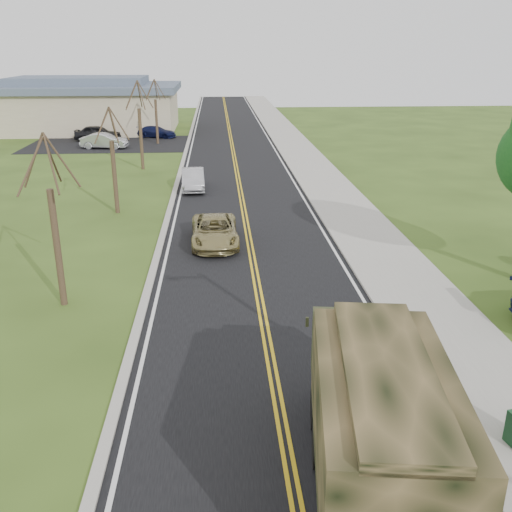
{
  "coord_description": "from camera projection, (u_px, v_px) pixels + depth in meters",
  "views": [
    {
      "loc": [
        -1.43,
        -8.95,
        8.64
      ],
      "look_at": [
        -0.15,
        9.61,
        1.8
      ],
      "focal_mm": 40.0,
      "sensor_mm": 36.0,
      "label": 1
    }
  ],
  "objects": [
    {
      "name": "lot_car_navy",
      "position": [
        156.0,
        132.0,
        57.59
      ],
      "size": [
        4.35,
        2.94,
        1.17
      ],
      "primitive_type": "imported",
      "rotation": [
        0.0,
        0.0,
        1.21
      ],
      "color": "#10163C",
      "rests_on": "ground"
    },
    {
      "name": "lot_car_silver",
      "position": [
        104.0,
        141.0,
        51.33
      ],
      "size": [
        4.31,
        1.99,
        1.37
      ],
      "primitive_type": "imported",
      "rotation": [
        0.0,
        0.0,
        1.44
      ],
      "color": "#B0B1B5",
      "rests_on": "ground"
    },
    {
      "name": "commercial_building",
      "position": [
        82.0,
        105.0,
        61.91
      ],
      "size": [
        25.5,
        21.5,
        5.65
      ],
      "color": "tan",
      "rests_on": "ground"
    },
    {
      "name": "military_truck",
      "position": [
        378.0,
        413.0,
        11.07
      ],
      "size": [
        3.24,
        7.08,
        3.41
      ],
      "rotation": [
        0.0,
        0.0,
        -0.13
      ],
      "color": "black",
      "rests_on": "ground"
    },
    {
      "name": "ground",
      "position": [
        296.0,
        504.0,
        11.46
      ],
      "size": [
        160.0,
        160.0,
        0.0
      ],
      "primitive_type": "plane",
      "color": "#324918",
      "rests_on": "ground"
    },
    {
      "name": "bare_tree_d",
      "position": [
        156.0,
        116.0,
        53.2
      ],
      "size": [
        1.88,
        2.2,
        5.91
      ],
      "color": "#38281C",
      "rests_on": "ground"
    },
    {
      "name": "curb_right",
      "position": [
        282.0,
        153.0,
        49.16
      ],
      "size": [
        0.3,
        120.0,
        0.12
      ],
      "primitive_type": "cube",
      "color": "#9E998E",
      "rests_on": "ground"
    },
    {
      "name": "sedan_silver",
      "position": [
        193.0,
        179.0,
        36.51
      ],
      "size": [
        1.6,
        4.06,
        1.32
      ],
      "primitive_type": "imported",
      "rotation": [
        0.0,
        0.0,
        0.05
      ],
      "color": "#B4B3B9",
      "rests_on": "ground"
    },
    {
      "name": "sidewalk_right",
      "position": [
        302.0,
        153.0,
        49.27
      ],
      "size": [
        3.2,
        120.0,
        0.1
      ],
      "primitive_type": "cube",
      "color": "#9E998E",
      "rests_on": "ground"
    },
    {
      "name": "lot_car_dark",
      "position": [
        98.0,
        133.0,
        55.4
      ],
      "size": [
        4.49,
        1.96,
        1.51
      ],
      "primitive_type": "imported",
      "rotation": [
        0.0,
        0.0,
        1.53
      ],
      "color": "black",
      "rests_on": "ground"
    },
    {
      "name": "suv_champagne",
      "position": [
        215.0,
        231.0,
        26.37
      ],
      "size": [
        2.22,
        4.62,
        1.27
      ],
      "primitive_type": "imported",
      "rotation": [
        0.0,
        0.0,
        0.02
      ],
      "color": "#9B8E57",
      "rests_on": "ground"
    },
    {
      "name": "curb_left",
      "position": [
        185.0,
        154.0,
        48.63
      ],
      "size": [
        0.3,
        120.0,
        0.1
      ],
      "primitive_type": "cube",
      "color": "#9E998E",
      "rests_on": "ground"
    },
    {
      "name": "bare_tree_b",
      "position": [
        114.0,
        168.0,
        30.75
      ],
      "size": [
        1.83,
        2.14,
        5.73
      ],
      "color": "#38281C",
      "rests_on": "ground"
    },
    {
      "name": "road",
      "position": [
        234.0,
        154.0,
        48.91
      ],
      "size": [
        8.0,
        120.0,
        0.01
      ],
      "primitive_type": "cube",
      "color": "black",
      "rests_on": "ground"
    },
    {
      "name": "bare_tree_c",
      "position": [
        141.0,
        132.0,
        41.89
      ],
      "size": [
        2.04,
        2.39,
        6.42
      ],
      "color": "#38281C",
      "rests_on": "ground"
    },
    {
      "name": "bare_tree_a",
      "position": [
        56.0,
        234.0,
        19.46
      ],
      "size": [
        1.93,
        2.26,
        6.08
      ],
      "color": "#38281C",
      "rests_on": "ground"
    }
  ]
}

